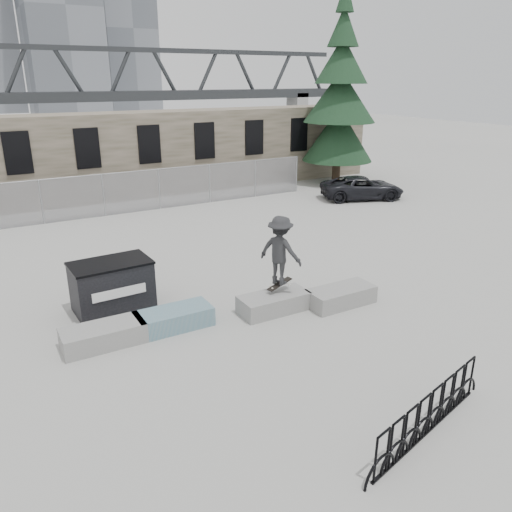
{
  "coord_description": "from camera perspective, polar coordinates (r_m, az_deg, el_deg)",
  "views": [
    {
      "loc": [
        -5.26,
        -11.13,
        6.26
      ],
      "look_at": [
        1.61,
        0.84,
        1.3
      ],
      "focal_mm": 35.0,
      "sensor_mm": 36.0,
      "label": 1
    }
  ],
  "objects": [
    {
      "name": "planter_center_left",
      "position": [
        13.42,
        -9.38,
        -6.99
      ],
      "size": [
        2.0,
        0.9,
        0.51
      ],
      "color": "#2C6A84",
      "rests_on": "ground"
    },
    {
      "name": "planter_center_right",
      "position": [
        14.13,
        2.07,
        -5.29
      ],
      "size": [
        2.0,
        0.9,
        0.51
      ],
      "color": "gray",
      "rests_on": "ground"
    },
    {
      "name": "truss_bridge",
      "position": [
        67.9,
        -17.66,
        17.1
      ],
      "size": [
        70.0,
        3.0,
        9.8
      ],
      "color": "#2D3033",
      "rests_on": "ground"
    },
    {
      "name": "suv",
      "position": [
        27.86,
        12.04,
        7.65
      ],
      "size": [
        4.87,
        3.51,
        1.23
      ],
      "primitive_type": "imported",
      "rotation": [
        0.0,
        0.0,
        1.2
      ],
      "color": "black",
      "rests_on": "ground"
    },
    {
      "name": "skateboarder",
      "position": [
        13.81,
        2.79,
        0.63
      ],
      "size": [
        1.25,
        1.46,
        2.1
      ],
      "rotation": [
        0.0,
        0.0,
        2.07
      ],
      "color": "#27282A",
      "rests_on": "ground"
    },
    {
      "name": "chainlink_fence",
      "position": [
        24.76,
        -17.03,
        6.73
      ],
      "size": [
        22.06,
        0.06,
        2.02
      ],
      "color": "gray",
      "rests_on": "ground"
    },
    {
      "name": "spruce_tree",
      "position": [
        31.45,
        9.56,
        17.08
      ],
      "size": [
        4.29,
        4.29,
        11.5
      ],
      "color": "#38281E",
      "rests_on": "ground"
    },
    {
      "name": "bike_rack",
      "position": [
        10.11,
        19.21,
        -16.64
      ],
      "size": [
        3.93,
        1.02,
        0.9
      ],
      "rotation": [
        0.0,
        0.0,
        0.24
      ],
      "color": "black",
      "rests_on": "ground"
    },
    {
      "name": "dumpster",
      "position": [
        14.65,
        -16.11,
        -3.26
      ],
      "size": [
        2.23,
        1.42,
        1.43
      ],
      "rotation": [
        0.0,
        0.0,
        0.05
      ],
      "color": "black",
      "rests_on": "ground"
    },
    {
      "name": "planter_offset",
      "position": [
        14.75,
        9.67,
        -4.46
      ],
      "size": [
        2.0,
        0.9,
        0.51
      ],
      "color": "gray",
      "rests_on": "ground"
    },
    {
      "name": "ground",
      "position": [
        13.8,
        -4.1,
        -7.25
      ],
      "size": [
        120.0,
        120.0,
        0.0
      ],
      "primitive_type": "plane",
      "color": "#A3A39E",
      "rests_on": "ground"
    },
    {
      "name": "stone_wall",
      "position": [
        28.15,
        -19.11,
        10.53
      ],
      "size": [
        36.0,
        2.58,
        4.5
      ],
      "color": "brown",
      "rests_on": "ground"
    },
    {
      "name": "planter_far_left",
      "position": [
        12.99,
        -17.04,
        -8.6
      ],
      "size": [
        2.0,
        0.9,
        0.51
      ],
      "color": "gray",
      "rests_on": "ground"
    }
  ]
}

